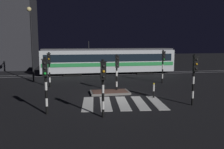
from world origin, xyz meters
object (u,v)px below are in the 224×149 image
object	(u,v)px
traffic_light_corner_far_left	(49,64)
bollard_island_edge	(154,90)
traffic_light_median_centre	(117,68)
traffic_light_corner_near_left	(45,77)
traffic_light_corner_near_right	(194,72)
street_lamp_trackside_left	(31,36)
traffic_light_kerb_mid_left	(103,80)
traffic_light_corner_far_right	(163,62)
tram	(109,60)

from	to	relation	value
traffic_light_corner_far_left	bollard_island_edge	size ratio (longest dim) A/B	2.86
traffic_light_median_centre	traffic_light_corner_near_left	world-z (taller)	traffic_light_corner_near_left
traffic_light_corner_near_right	street_lamp_trackside_left	bearing A→B (deg)	135.05
traffic_light_corner_near_right	traffic_light_median_centre	size ratio (longest dim) A/B	1.08
traffic_light_median_centre	traffic_light_kerb_mid_left	world-z (taller)	traffic_light_kerb_mid_left
traffic_light_corner_far_right	street_lamp_trackside_left	distance (m)	13.38
traffic_light_corner_far_right	bollard_island_edge	distance (m)	6.61
traffic_light_corner_near_right	traffic_light_corner_far_left	world-z (taller)	traffic_light_corner_near_right
traffic_light_corner_far_left	bollard_island_edge	distance (m)	9.64
traffic_light_median_centre	street_lamp_trackside_left	bearing A→B (deg)	138.70
street_lamp_trackside_left	traffic_light_median_centre	bearing A→B (deg)	-41.30
traffic_light_corner_far_right	traffic_light_corner_far_left	xyz separation A→B (m)	(-10.83, -0.16, -0.07)
traffic_light_kerb_mid_left	tram	world-z (taller)	tram
traffic_light_median_centre	tram	distance (m)	10.88
street_lamp_trackside_left	bollard_island_edge	world-z (taller)	street_lamp_trackside_left
traffic_light_kerb_mid_left	traffic_light_corner_far_left	bearing A→B (deg)	110.49
traffic_light_corner_near_left	bollard_island_edge	bearing A→B (deg)	20.24
traffic_light_corner_near_right	tram	distance (m)	15.95
traffic_light_corner_far_left	street_lamp_trackside_left	size ratio (longest dim) A/B	0.43
street_lamp_trackside_left	tram	xyz separation A→B (m)	(8.60, 4.29, -2.93)
traffic_light_median_centre	traffic_light_corner_far_left	xyz separation A→B (m)	(-5.53, 3.09, 0.07)
street_lamp_trackside_left	traffic_light_corner_far_left	bearing A→B (deg)	-61.01
traffic_light_corner_near_left	street_lamp_trackside_left	size ratio (longest dim) A/B	0.44
traffic_light_corner_near_left	traffic_light_corner_far_left	size ratio (longest dim) A/B	1.02
tram	street_lamp_trackside_left	bearing A→B (deg)	-153.48
traffic_light_corner_near_left	bollard_island_edge	world-z (taller)	traffic_light_corner_near_left
traffic_light_kerb_mid_left	bollard_island_edge	world-z (taller)	traffic_light_kerb_mid_left
traffic_light_corner_far_right	street_lamp_trackside_left	xyz separation A→B (m)	(-12.73, 3.27, 2.51)
traffic_light_corner_far_right	bollard_island_edge	world-z (taller)	traffic_light_corner_far_right
traffic_light_kerb_mid_left	street_lamp_trackside_left	xyz separation A→B (m)	(-5.39, 12.76, 2.59)
traffic_light_corner_near_left	tram	distance (m)	17.11
tram	bollard_island_edge	bearing A→B (deg)	-85.31
tram	traffic_light_median_centre	bearing A→B (deg)	-96.17
traffic_light_kerb_mid_left	street_lamp_trackside_left	world-z (taller)	street_lamp_trackside_left
traffic_light_corner_near_right	traffic_light_corner_near_left	bearing A→B (deg)	-178.58
traffic_light_median_centre	street_lamp_trackside_left	world-z (taller)	street_lamp_trackside_left
traffic_light_corner_far_right	traffic_light_corner_far_left	bearing A→B (deg)	-179.17
traffic_light_corner_near_right	traffic_light_kerb_mid_left	size ratio (longest dim) A/B	1.05
traffic_light_corner_near_left	traffic_light_kerb_mid_left	size ratio (longest dim) A/B	1.03
traffic_light_corner_far_left	traffic_light_kerb_mid_left	bearing A→B (deg)	-69.51
traffic_light_corner_near_left	traffic_light_corner_far_left	world-z (taller)	traffic_light_corner_near_left
street_lamp_trackside_left	tram	size ratio (longest dim) A/B	0.44
traffic_light_corner_far_right	traffic_light_median_centre	bearing A→B (deg)	-148.50
traffic_light_median_centre	traffic_light_corner_far_left	distance (m)	6.33
street_lamp_trackside_left	bollard_island_edge	distance (m)	13.79
traffic_light_corner_near_right	traffic_light_median_centre	bearing A→B (deg)	129.32
traffic_light_median_centre	bollard_island_edge	xyz separation A→B (m)	(2.25, -2.39, -1.47)
traffic_light_corner_near_right	bollard_island_edge	size ratio (longest dim) A/B	2.98
street_lamp_trackside_left	tram	distance (m)	10.04
traffic_light_corner_near_left	traffic_light_corner_far_right	size ratio (longest dim) A/B	0.99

